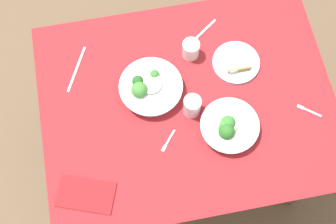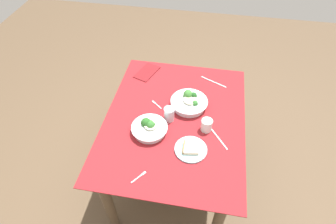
{
  "view_description": "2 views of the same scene",
  "coord_description": "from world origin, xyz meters",
  "px_view_note": "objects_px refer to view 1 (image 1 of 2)",
  "views": [
    {
      "loc": [
        -0.22,
        -0.69,
        2.48
      ],
      "look_at": [
        -0.09,
        -0.04,
        0.74
      ],
      "focal_mm": 49.54,
      "sensor_mm": 36.0,
      "label": 1
    },
    {
      "loc": [
        1.24,
        0.17,
        2.1
      ],
      "look_at": [
        -0.03,
        -0.05,
        0.74
      ],
      "focal_mm": 29.37,
      "sensor_mm": 36.0,
      "label": 2
    }
  ],
  "objects_px": {
    "bread_side_plate": "(236,62)",
    "water_glass_center": "(191,49)",
    "fork_by_far_bowl": "(308,110)",
    "table_knife_left": "(200,35)",
    "table_knife_right": "(77,69)",
    "water_glass_side": "(192,106)",
    "broccoli_bowl_near": "(229,127)",
    "napkin_folded_upper": "(86,195)",
    "broccoli_bowl_far": "(150,88)",
    "fork_by_near_bowl": "(168,142)"
  },
  "relations": [
    {
      "from": "water_glass_side",
      "to": "napkin_folded_upper",
      "type": "relative_size",
      "value": 0.45
    },
    {
      "from": "broccoli_bowl_near",
      "to": "water_glass_center",
      "type": "height_order",
      "value": "broccoli_bowl_near"
    },
    {
      "from": "broccoli_bowl_near",
      "to": "bread_side_plate",
      "type": "relative_size",
      "value": 1.17
    },
    {
      "from": "table_knife_left",
      "to": "napkin_folded_upper",
      "type": "xyz_separation_m",
      "value": [
        -0.58,
        -0.6,
        0.0
      ]
    },
    {
      "from": "table_knife_left",
      "to": "napkin_folded_upper",
      "type": "distance_m",
      "value": 0.83
    },
    {
      "from": "bread_side_plate",
      "to": "table_knife_right",
      "type": "relative_size",
      "value": 0.92
    },
    {
      "from": "bread_side_plate",
      "to": "table_knife_left",
      "type": "distance_m",
      "value": 0.2
    },
    {
      "from": "bread_side_plate",
      "to": "fork_by_near_bowl",
      "type": "bearing_deg",
      "value": -140.55
    },
    {
      "from": "water_glass_center",
      "to": "water_glass_side",
      "type": "distance_m",
      "value": 0.26
    },
    {
      "from": "fork_by_near_bowl",
      "to": "table_knife_left",
      "type": "bearing_deg",
      "value": -167.1
    },
    {
      "from": "table_knife_left",
      "to": "napkin_folded_upper",
      "type": "bearing_deg",
      "value": 10.01
    },
    {
      "from": "bread_side_plate",
      "to": "water_glass_side",
      "type": "xyz_separation_m",
      "value": [
        -0.23,
        -0.17,
        0.04
      ]
    },
    {
      "from": "water_glass_center",
      "to": "water_glass_side",
      "type": "relative_size",
      "value": 0.87
    },
    {
      "from": "broccoli_bowl_near",
      "to": "bread_side_plate",
      "type": "height_order",
      "value": "broccoli_bowl_near"
    },
    {
      "from": "broccoli_bowl_near",
      "to": "fork_by_near_bowl",
      "type": "height_order",
      "value": "broccoli_bowl_near"
    },
    {
      "from": "water_glass_center",
      "to": "broccoli_bowl_far",
      "type": "bearing_deg",
      "value": -145.61
    },
    {
      "from": "broccoli_bowl_near",
      "to": "water_glass_side",
      "type": "distance_m",
      "value": 0.17
    },
    {
      "from": "bread_side_plate",
      "to": "fork_by_far_bowl",
      "type": "distance_m",
      "value": 0.36
    },
    {
      "from": "water_glass_center",
      "to": "fork_by_far_bowl",
      "type": "xyz_separation_m",
      "value": [
        0.42,
        -0.35,
        -0.04
      ]
    },
    {
      "from": "table_knife_right",
      "to": "table_knife_left",
      "type": "bearing_deg",
      "value": 122.7
    },
    {
      "from": "water_glass_center",
      "to": "table_knife_right",
      "type": "relative_size",
      "value": 0.39
    },
    {
      "from": "fork_by_far_bowl",
      "to": "fork_by_near_bowl",
      "type": "height_order",
      "value": "same"
    },
    {
      "from": "broccoli_bowl_near",
      "to": "table_knife_right",
      "type": "bearing_deg",
      "value": 145.95
    },
    {
      "from": "water_glass_center",
      "to": "fork_by_near_bowl",
      "type": "distance_m",
      "value": 0.41
    },
    {
      "from": "table_knife_left",
      "to": "fork_by_near_bowl",
      "type": "bearing_deg",
      "value": 26.88
    },
    {
      "from": "fork_by_near_bowl",
      "to": "bread_side_plate",
      "type": "bearing_deg",
      "value": 169.25
    },
    {
      "from": "broccoli_bowl_far",
      "to": "water_glass_center",
      "type": "bearing_deg",
      "value": 34.39
    },
    {
      "from": "water_glass_side",
      "to": "table_knife_left",
      "type": "distance_m",
      "value": 0.36
    },
    {
      "from": "water_glass_side",
      "to": "fork_by_far_bowl",
      "type": "bearing_deg",
      "value": -10.98
    },
    {
      "from": "broccoli_bowl_near",
      "to": "napkin_folded_upper",
      "type": "distance_m",
      "value": 0.61
    },
    {
      "from": "fork_by_far_bowl",
      "to": "napkin_folded_upper",
      "type": "xyz_separation_m",
      "value": [
        -0.94,
        -0.17,
        0.0
      ]
    },
    {
      "from": "fork_by_far_bowl",
      "to": "table_knife_right",
      "type": "height_order",
      "value": "same"
    },
    {
      "from": "fork_by_near_bowl",
      "to": "table_knife_right",
      "type": "distance_m",
      "value": 0.5
    },
    {
      "from": "broccoli_bowl_far",
      "to": "table_knife_right",
      "type": "relative_size",
      "value": 1.19
    },
    {
      "from": "water_glass_side",
      "to": "broccoli_bowl_near",
      "type": "bearing_deg",
      "value": -40.62
    },
    {
      "from": "bread_side_plate",
      "to": "table_knife_left",
      "type": "bearing_deg",
      "value": 126.11
    },
    {
      "from": "broccoli_bowl_near",
      "to": "napkin_folded_upper",
      "type": "bearing_deg",
      "value": -165.37
    },
    {
      "from": "water_glass_center",
      "to": "fork_by_near_bowl",
      "type": "bearing_deg",
      "value": -114.62
    },
    {
      "from": "water_glass_side",
      "to": "fork_by_far_bowl",
      "type": "xyz_separation_m",
      "value": [
        0.47,
        -0.09,
        -0.05
      ]
    },
    {
      "from": "fork_by_far_bowl",
      "to": "table_knife_left",
      "type": "bearing_deg",
      "value": -12.6
    },
    {
      "from": "bread_side_plate",
      "to": "water_glass_center",
      "type": "relative_size",
      "value": 2.35
    },
    {
      "from": "fork_by_far_bowl",
      "to": "napkin_folded_upper",
      "type": "relative_size",
      "value": 0.41
    },
    {
      "from": "fork_by_near_bowl",
      "to": "table_knife_left",
      "type": "distance_m",
      "value": 0.51
    },
    {
      "from": "broccoli_bowl_far",
      "to": "table_knife_left",
      "type": "relative_size",
      "value": 1.3
    },
    {
      "from": "fork_by_far_bowl",
      "to": "table_knife_left",
      "type": "xyz_separation_m",
      "value": [
        -0.36,
        0.43,
        -0.0
      ]
    },
    {
      "from": "broccoli_bowl_far",
      "to": "fork_by_far_bowl",
      "type": "bearing_deg",
      "value": -18.55
    },
    {
      "from": "fork_by_near_bowl",
      "to": "broccoli_bowl_near",
      "type": "bearing_deg",
      "value": 131.16
    },
    {
      "from": "fork_by_far_bowl",
      "to": "water_glass_side",
      "type": "bearing_deg",
      "value": 26.66
    },
    {
      "from": "water_glass_center",
      "to": "napkin_folded_upper",
      "type": "distance_m",
      "value": 0.73
    },
    {
      "from": "fork_by_far_bowl",
      "to": "table_knife_left",
      "type": "height_order",
      "value": "same"
    }
  ]
}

